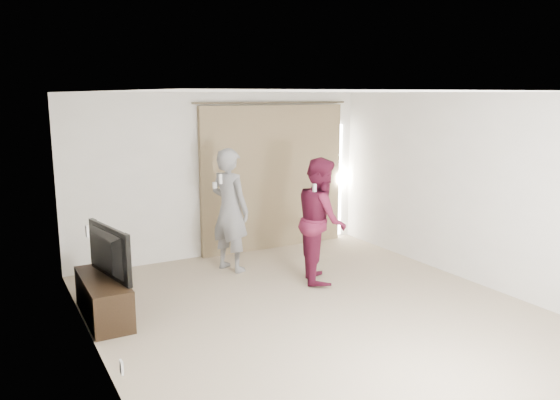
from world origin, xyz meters
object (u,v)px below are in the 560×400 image
(tv_console, at_px, (103,298))
(tv, at_px, (101,253))
(person_man, at_px, (230,210))
(person_woman, at_px, (321,220))

(tv_console, distance_m, tv, 0.54)
(tv_console, xyz_separation_m, person_man, (2.02, 0.93, 0.67))
(tv_console, relative_size, person_woman, 0.73)
(person_woman, bearing_deg, tv, 178.18)
(tv_console, height_order, person_man, person_man)
(person_man, bearing_deg, tv_console, -155.36)
(tv, bearing_deg, person_woman, -102.86)
(tv_console, bearing_deg, tv, 0.00)
(person_man, distance_m, person_woman, 1.38)
(person_woman, bearing_deg, tv_console, 178.18)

